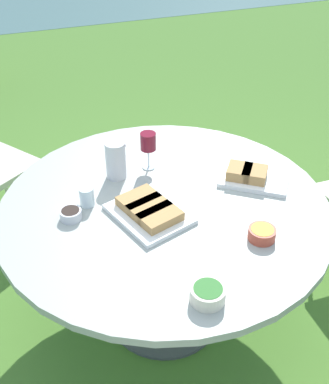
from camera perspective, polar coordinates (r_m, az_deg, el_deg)
ground_plane at (r=2.58m, az=-0.00°, el=-14.15°), size 40.00×40.00×0.00m
dining_table at (r=2.14m, az=-0.00°, el=-3.42°), size 1.43×1.43×0.72m
water_pitcher at (r=2.21m, az=-5.79°, el=3.81°), size 0.10×0.09×0.18m
wine_glass at (r=2.25m, az=-1.95°, el=5.85°), size 0.07×0.07×0.19m
platter_bread_main at (r=2.00m, az=-1.83°, el=-2.23°), size 0.35×0.39×0.06m
platter_charcuterie at (r=2.24m, az=10.12°, el=1.84°), size 0.35×0.33×0.07m
bowl_fries at (r=1.93m, az=11.47°, el=-4.81°), size 0.11×0.11×0.05m
bowl_salad at (r=1.66m, az=5.15°, el=-11.87°), size 0.12×0.12×0.06m
bowl_olives at (r=2.02m, az=-11.05°, el=-2.55°), size 0.09×0.09×0.04m
cup_water_near at (r=2.08m, az=-9.19°, el=-0.54°), size 0.06×0.06×0.09m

